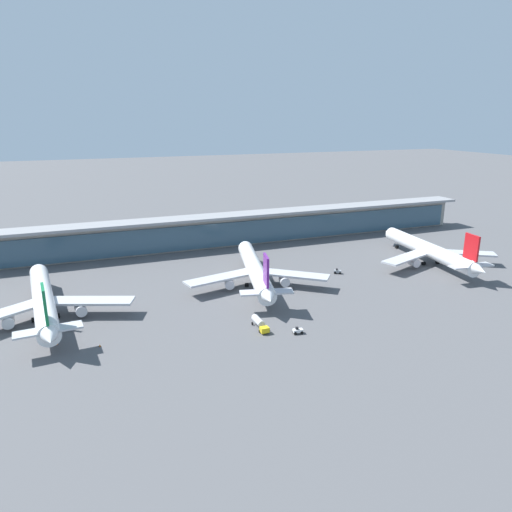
# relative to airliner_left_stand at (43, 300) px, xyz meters

# --- Properties ---
(ground_plane) EXTENTS (1200.00, 1200.00, 0.00)m
(ground_plane) POSITION_rel_airliner_left_stand_xyz_m (74.25, -5.21, -5.72)
(ground_plane) COLOR #515154
(airliner_left_stand) EXTENTS (52.33, 68.28, 18.17)m
(airliner_left_stand) POSITION_rel_airliner_left_stand_xyz_m (0.00, 0.00, 0.00)
(airliner_left_stand) COLOR white
(airliner_left_stand) RESTS_ON ground
(airliner_centre_stand) EXTENTS (51.07, 67.50, 18.17)m
(airliner_centre_stand) POSITION_rel_airliner_left_stand_xyz_m (70.68, 4.12, 0.00)
(airliner_centre_stand) COLOR white
(airliner_centre_stand) RESTS_ON ground
(airliner_right_stand) EXTENTS (52.19, 68.25, 18.17)m
(airliner_right_stand) POSITION_rel_airliner_left_stand_xyz_m (148.03, 2.08, 0.00)
(airliner_right_stand) COLOR white
(airliner_right_stand) RESTS_ON ground
(service_truck_near_nose_white) EXTENTS (6.11, 5.37, 2.70)m
(service_truck_near_nose_white) POSITION_rel_airliner_left_stand_xyz_m (5.14, -10.69, -4.91)
(service_truck_near_nose_white) COLOR silver
(service_truck_near_nose_white) RESTS_ON ground
(service_truck_under_wing_yellow) EXTENTS (2.54, 8.62, 2.95)m
(service_truck_under_wing_yellow) POSITION_rel_airliner_left_stand_xyz_m (58.25, -30.94, -4.02)
(service_truck_under_wing_yellow) COLOR yellow
(service_truck_under_wing_yellow) RESTS_ON ground
(service_truck_mid_apron_white) EXTENTS (3.06, 2.06, 2.05)m
(service_truck_mid_apron_white) POSITION_rel_airliner_left_stand_xyz_m (67.07, -38.16, -4.85)
(service_truck_mid_apron_white) COLOR silver
(service_truck_mid_apron_white) RESTS_ON ground
(service_truck_by_tail_grey) EXTENTS (3.33, 2.96, 2.05)m
(service_truck_by_tail_grey) POSITION_rel_airliner_left_stand_xyz_m (105.49, 4.28, -4.85)
(service_truck_by_tail_grey) COLOR gray
(service_truck_by_tail_grey) RESTS_ON ground
(terminal_building) EXTENTS (269.81, 12.80, 15.20)m
(terminal_building) POSITION_rel_airliner_left_stand_xyz_m (74.25, 61.25, 2.14)
(terminal_building) COLOR #9E998E
(terminal_building) RESTS_ON ground
(safety_cone_alpha) EXTENTS (0.62, 0.62, 0.70)m
(safety_cone_alpha) POSITION_rel_airliner_left_stand_xyz_m (3.41, -20.54, -5.40)
(safety_cone_alpha) COLOR orange
(safety_cone_alpha) RESTS_ON ground
(safety_cone_bravo) EXTENTS (0.62, 0.62, 0.70)m
(safety_cone_bravo) POSITION_rel_airliner_left_stand_xyz_m (14.12, -25.81, -5.40)
(safety_cone_bravo) COLOR orange
(safety_cone_bravo) RESTS_ON ground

